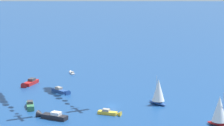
% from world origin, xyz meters
% --- Properties ---
extents(ground_plane, '(2000.00, 2000.00, 0.00)m').
position_xyz_m(ground_plane, '(0.00, 0.00, 0.00)').
color(ground_plane, navy).
extents(motorboat_far_port, '(1.64, 5.52, 1.59)m').
position_xyz_m(motorboat_far_port, '(-3.97, -56.13, 0.43)').
color(motorboat_far_port, white).
rests_on(motorboat_far_port, ground_plane).
extents(motorboat_far_stbd, '(7.04, 6.92, 2.28)m').
position_xyz_m(motorboat_far_stbd, '(4.90, 9.85, 0.61)').
color(motorboat_far_stbd, gold).
rests_on(motorboat_far_stbd, ground_plane).
extents(motorboat_inshore, '(8.89, 9.83, 3.07)m').
position_xyz_m(motorboat_inshore, '(23.78, 5.66, 0.83)').
color(motorboat_inshore, black).
rests_on(motorboat_inshore, ground_plane).
extents(motorboat_offshore, '(4.06, 9.44, 2.66)m').
position_xyz_m(motorboat_offshore, '(27.02, -8.10, 0.72)').
color(motorboat_offshore, '#33704C').
rests_on(motorboat_offshore, ground_plane).
extents(sailboat_trailing, '(6.39, 7.92, 10.32)m').
position_xyz_m(sailboat_trailing, '(-20.45, 32.97, 4.71)').
color(sailboat_trailing, '#B21E1E').
rests_on(sailboat_trailing, ground_plane).
extents(motorboat_mid_cluster, '(9.29, 10.00, 3.15)m').
position_xyz_m(motorboat_mid_cluster, '(19.55, -41.49, 0.85)').
color(motorboat_mid_cluster, '#B21E1E').
rests_on(motorboat_mid_cluster, ground_plane).
extents(sailboat_outer_ring_a, '(5.27, 8.25, 10.25)m').
position_xyz_m(sailboat_outer_ring_a, '(-15.21, 5.65, 4.68)').
color(sailboat_outer_ring_a, '#23478C').
rests_on(sailboat_outer_ring_a, ground_plane).
extents(motorboat_outer_ring_d, '(5.47, 9.40, 2.66)m').
position_xyz_m(motorboat_outer_ring_d, '(11.11, -23.51, 0.72)').
color(motorboat_outer_ring_d, '#23478C').
rests_on(motorboat_outer_ring_d, ground_plane).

